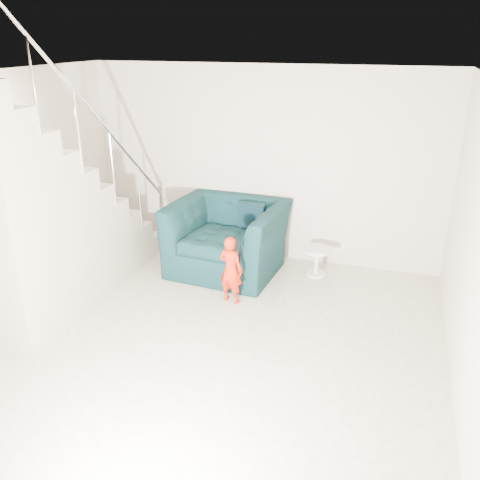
{
  "coord_description": "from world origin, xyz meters",
  "views": [
    {
      "loc": [
        1.79,
        -3.96,
        3.06
      ],
      "look_at": [
        0.15,
        1.2,
        0.85
      ],
      "focal_mm": 38.0,
      "sensor_mm": 36.0,
      "label": 1
    }
  ],
  "objects_px": {
    "armchair": "(227,238)",
    "staircase": "(45,231)",
    "side_table": "(317,257)",
    "toddler": "(231,270)"
  },
  "relations": [
    {
      "from": "armchair",
      "to": "side_table",
      "type": "bearing_deg",
      "value": 14.31
    },
    {
      "from": "side_table",
      "to": "armchair",
      "type": "bearing_deg",
      "value": -170.5
    },
    {
      "from": "armchair",
      "to": "side_table",
      "type": "relative_size",
      "value": 3.75
    },
    {
      "from": "side_table",
      "to": "staircase",
      "type": "relative_size",
      "value": 0.11
    },
    {
      "from": "armchair",
      "to": "side_table",
      "type": "distance_m",
      "value": 1.25
    },
    {
      "from": "toddler",
      "to": "side_table",
      "type": "distance_m",
      "value": 1.37
    },
    {
      "from": "armchair",
      "to": "staircase",
      "type": "distance_m",
      "value": 2.33
    },
    {
      "from": "armchair",
      "to": "staircase",
      "type": "xyz_separation_m",
      "value": [
        -1.67,
        -1.55,
        0.47
      ]
    },
    {
      "from": "staircase",
      "to": "toddler",
      "type": "bearing_deg",
      "value": 19.31
    },
    {
      "from": "staircase",
      "to": "armchair",
      "type": "bearing_deg",
      "value": 42.82
    }
  ]
}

